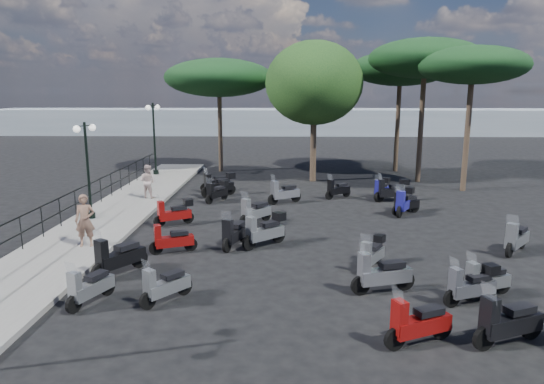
{
  "coord_description": "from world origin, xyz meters",
  "views": [
    {
      "loc": [
        0.66,
        -15.33,
        5.15
      ],
      "look_at": [
        0.14,
        3.62,
        1.2
      ],
      "focal_mm": 32.0,
      "sensor_mm": 36.0,
      "label": 1
    }
  ],
  "objects_px": {
    "woman": "(85,221)",
    "pine_2": "(219,78)",
    "scooter_27": "(382,189)",
    "scooter_3": "(172,240)",
    "pedestrian_far": "(148,181)",
    "pine_1": "(425,59)",
    "scooter_12": "(418,324)",
    "lamp_post_2": "(154,134)",
    "scooter_7": "(165,286)",
    "scooter_25": "(516,239)",
    "scooter_11": "(219,185)",
    "pine_3": "(473,66)",
    "lamp_post_1": "(87,164)",
    "scooter_5": "(215,183)",
    "broadleaf_tree": "(314,83)",
    "scooter_15": "(284,193)",
    "scooter_19": "(372,254)",
    "scooter_9": "(255,212)",
    "scooter_14": "(265,231)",
    "scooter_26": "(405,202)",
    "scooter_8": "(235,234)",
    "scooter_20": "(406,204)",
    "pine_0": "(400,69)",
    "scooter_13": "(382,274)",
    "scooter_18": "(472,286)",
    "scooter_2": "(90,288)",
    "scooter_10": "(217,192)",
    "scooter_17": "(508,322)",
    "scooter_4": "(174,213)",
    "scooter_24": "(485,281)"
  },
  "relations": [
    {
      "from": "pine_0",
      "to": "pine_3",
      "type": "height_order",
      "value": "pine_0"
    },
    {
      "from": "scooter_5",
      "to": "lamp_post_2",
      "type": "bearing_deg",
      "value": 17.26
    },
    {
      "from": "woman",
      "to": "pine_0",
      "type": "relative_size",
      "value": 0.23
    },
    {
      "from": "scooter_9",
      "to": "scooter_17",
      "type": "distance_m",
      "value": 10.83
    },
    {
      "from": "lamp_post_1",
      "to": "scooter_7",
      "type": "distance_m",
      "value": 9.11
    },
    {
      "from": "scooter_9",
      "to": "scooter_20",
      "type": "distance_m",
      "value": 6.57
    },
    {
      "from": "scooter_25",
      "to": "scooter_3",
      "type": "bearing_deg",
      "value": 43.33
    },
    {
      "from": "scooter_4",
      "to": "broadleaf_tree",
      "type": "relative_size",
      "value": 0.18
    },
    {
      "from": "pedestrian_far",
      "to": "pine_1",
      "type": "distance_m",
      "value": 16.37
    },
    {
      "from": "pine_1",
      "to": "pine_3",
      "type": "height_order",
      "value": "pine_1"
    },
    {
      "from": "scooter_9",
      "to": "broadleaf_tree",
      "type": "relative_size",
      "value": 0.18
    },
    {
      "from": "pine_1",
      "to": "lamp_post_1",
      "type": "bearing_deg",
      "value": -149.22
    },
    {
      "from": "scooter_3",
      "to": "scooter_7",
      "type": "bearing_deg",
      "value": 168.57
    },
    {
      "from": "scooter_27",
      "to": "scooter_3",
      "type": "bearing_deg",
      "value": 74.19
    },
    {
      "from": "scooter_5",
      "to": "scooter_27",
      "type": "xyz_separation_m",
      "value": [
        8.34,
        -1.68,
        0.03
      ]
    },
    {
      "from": "scooter_26",
      "to": "scooter_18",
      "type": "bearing_deg",
      "value": 117.55
    },
    {
      "from": "scooter_4",
      "to": "scooter_18",
      "type": "relative_size",
      "value": 0.97
    },
    {
      "from": "scooter_3",
      "to": "scooter_9",
      "type": "height_order",
      "value": "scooter_9"
    },
    {
      "from": "lamp_post_1",
      "to": "scooter_19",
      "type": "relative_size",
      "value": 2.87
    },
    {
      "from": "scooter_13",
      "to": "scooter_18",
      "type": "distance_m",
      "value": 2.17
    },
    {
      "from": "scooter_20",
      "to": "scooter_24",
      "type": "distance_m",
      "value": 8.54
    },
    {
      "from": "scooter_17",
      "to": "pine_2",
      "type": "xyz_separation_m",
      "value": [
        -8.8,
        22.04,
        5.48
      ]
    },
    {
      "from": "scooter_14",
      "to": "scooter_25",
      "type": "distance_m",
      "value": 8.17
    },
    {
      "from": "scooter_2",
      "to": "scooter_20",
      "type": "bearing_deg",
      "value": -114.52
    },
    {
      "from": "scooter_5",
      "to": "scooter_26",
      "type": "distance_m",
      "value": 9.88
    },
    {
      "from": "scooter_14",
      "to": "pine_1",
      "type": "distance_m",
      "value": 16.11
    },
    {
      "from": "lamp_post_1",
      "to": "scooter_11",
      "type": "bearing_deg",
      "value": 67.13
    },
    {
      "from": "scooter_7",
      "to": "pine_1",
      "type": "relative_size",
      "value": 0.16
    },
    {
      "from": "scooter_3",
      "to": "scooter_15",
      "type": "height_order",
      "value": "scooter_15"
    },
    {
      "from": "scooter_17",
      "to": "scooter_24",
      "type": "height_order",
      "value": "scooter_17"
    },
    {
      "from": "woman",
      "to": "pine_2",
      "type": "height_order",
      "value": "pine_2"
    },
    {
      "from": "lamp_post_2",
      "to": "pine_2",
      "type": "relative_size",
      "value": 0.6
    },
    {
      "from": "scooter_9",
      "to": "pine_1",
      "type": "distance_m",
      "value": 14.45
    },
    {
      "from": "scooter_8",
      "to": "pine_2",
      "type": "xyz_separation_m",
      "value": [
        -2.53,
        15.8,
        5.49
      ]
    },
    {
      "from": "scooter_25",
      "to": "scooter_11",
      "type": "bearing_deg",
      "value": 3.68
    },
    {
      "from": "scooter_3",
      "to": "pine_3",
      "type": "height_order",
      "value": "pine_3"
    },
    {
      "from": "scooter_14",
      "to": "pine_1",
      "type": "relative_size",
      "value": 0.18
    },
    {
      "from": "scooter_26",
      "to": "broadleaf_tree",
      "type": "distance_m",
      "value": 9.91
    },
    {
      "from": "scooter_18",
      "to": "pine_3",
      "type": "distance_m",
      "value": 15.99
    },
    {
      "from": "scooter_12",
      "to": "scooter_27",
      "type": "xyz_separation_m",
      "value": [
        1.95,
        13.81,
        0.03
      ]
    },
    {
      "from": "scooter_9",
      "to": "pine_2",
      "type": "height_order",
      "value": "pine_2"
    },
    {
      "from": "scooter_5",
      "to": "broadleaf_tree",
      "type": "xyz_separation_m",
      "value": [
        5.27,
        3.19,
        5.12
      ]
    },
    {
      "from": "scooter_14",
      "to": "pine_2",
      "type": "xyz_separation_m",
      "value": [
        -3.54,
        15.65,
        5.44
      ]
    },
    {
      "from": "woman",
      "to": "scooter_26",
      "type": "height_order",
      "value": "woman"
    },
    {
      "from": "scooter_8",
      "to": "scooter_12",
      "type": "bearing_deg",
      "value": 145.82
    },
    {
      "from": "pine_0",
      "to": "broadleaf_tree",
      "type": "bearing_deg",
      "value": -146.43
    },
    {
      "from": "scooter_10",
      "to": "scooter_13",
      "type": "distance_m",
      "value": 11.92
    },
    {
      "from": "pedestrian_far",
      "to": "scooter_25",
      "type": "bearing_deg",
      "value": 168.17
    },
    {
      "from": "scooter_19",
      "to": "scooter_3",
      "type": "bearing_deg",
      "value": 20.72
    },
    {
      "from": "scooter_2",
      "to": "scooter_18",
      "type": "relative_size",
      "value": 1.0
    }
  ]
}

